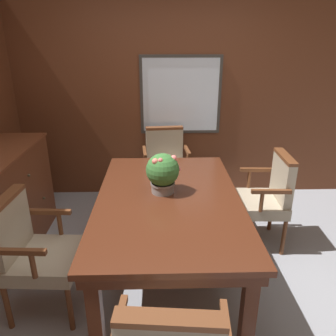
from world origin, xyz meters
The scene contains 8 objects.
ground_plane centered at (0.00, 0.00, 0.00)m, with size 14.00×14.00×0.00m, color #93969E.
wall_back centered at (0.00, 1.93, 1.23)m, with size 7.20×0.08×2.45m.
dining_table centered at (-0.07, 0.29, 0.64)m, with size 1.19×1.90×0.72m.
chair_right_far centered at (0.90, 0.70, 0.53)m, with size 0.53×0.56×0.94m.
chair_left_near centered at (-1.06, -0.12, 0.53)m, with size 0.54×0.57×0.94m.
chair_head_far centered at (-0.06, 1.62, 0.53)m, with size 0.58×0.55×0.94m.
potted_plant centered at (-0.11, 0.39, 0.91)m, with size 0.29×0.29×0.35m.
sideboard_cabinet centered at (-1.61, 0.68, 0.50)m, with size 0.54×1.23×1.01m.
Camera 1 is at (-0.14, -2.14, 1.96)m, focal length 35.00 mm.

